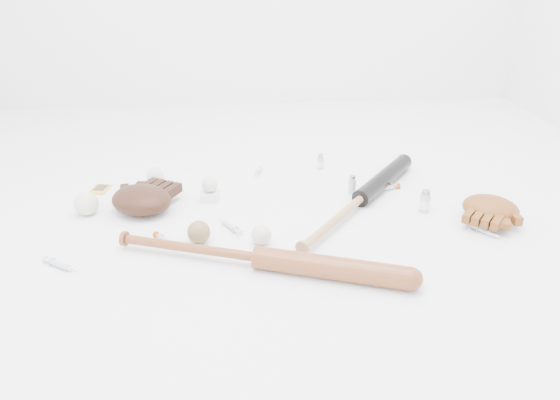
{
  "coord_description": "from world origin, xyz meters",
  "views": [
    {
      "loc": [
        -0.17,
        -1.67,
        0.88
      ],
      "look_at": [
        -0.02,
        0.03,
        0.06
      ],
      "focal_mm": 35.0,
      "sensor_mm": 36.0,
      "label": 1
    }
  ],
  "objects": [
    {
      "name": "vial_0",
      "position": [
        0.53,
        0.43,
        0.03
      ],
      "size": [
        0.02,
        0.02,
        0.06
      ],
      "primitive_type": "cylinder",
      "color": "#A9B3BA",
      "rests_on": "ground"
    },
    {
      "name": "baseball_on_pedestal",
      "position": [
        -0.27,
        0.18,
        0.06
      ],
      "size": [
        0.06,
        0.06,
        0.06
      ],
      "primitive_type": "sphere",
      "color": "silver",
      "rests_on": "pedestal"
    },
    {
      "name": "baseball_left",
      "position": [
        -0.7,
        0.1,
        0.04
      ],
      "size": [
        0.08,
        0.08,
        0.08
      ],
      "primitive_type": "sphere",
      "color": "silver",
      "rests_on": "ground"
    },
    {
      "name": "trading_card",
      "position": [
        -0.7,
        0.31,
        0.0
      ],
      "size": [
        0.08,
        0.1,
        0.0
      ],
      "primitive_type": "cube",
      "rotation": [
        0.0,
        0.0,
        -0.2
      ],
      "color": "gold",
      "rests_on": "ground"
    },
    {
      "name": "glove_dark",
      "position": [
        -0.51,
        0.11,
        0.05
      ],
      "size": [
        0.36,
        0.36,
        0.1
      ],
      "primitive_type": null,
      "rotation": [
        0.0,
        0.0,
        -0.53
      ],
      "color": "black",
      "rests_on": "ground"
    },
    {
      "name": "glove_tan",
      "position": [
        0.7,
        -0.06,
        0.04
      ],
      "size": [
        0.32,
        0.32,
        0.08
      ],
      "primitive_type": null,
      "rotation": [
        0.0,
        0.0,
        2.46
      ],
      "color": "brown",
      "rests_on": "ground"
    },
    {
      "name": "syringe_4",
      "position": [
        0.39,
        0.21,
        0.01
      ],
      "size": [
        0.17,
        0.06,
        0.02
      ],
      "primitive_type": null,
      "rotation": [
        0.0,
        0.0,
        3.35
      ],
      "color": "#ADBCC6",
      "rests_on": "ground"
    },
    {
      "name": "bat_dark",
      "position": [
        0.28,
        0.08,
        0.03
      ],
      "size": [
        0.6,
        0.75,
        0.07
      ],
      "primitive_type": null,
      "rotation": [
        0.0,
        0.0,
        0.91
      ],
      "color": "black",
      "rests_on": "ground"
    },
    {
      "name": "baseball_mid",
      "position": [
        -0.1,
        -0.16,
        0.03
      ],
      "size": [
        0.06,
        0.06,
        0.06
      ],
      "primitive_type": "sphere",
      "color": "silver",
      "rests_on": "ground"
    },
    {
      "name": "baseball_upper",
      "position": [
        -0.49,
        0.36,
        0.03
      ],
      "size": [
        0.07,
        0.07,
        0.07
      ],
      "primitive_type": "sphere",
      "color": "silver",
      "rests_on": "ground"
    },
    {
      "name": "bat_wood",
      "position": [
        -0.12,
        -0.3,
        0.03
      ],
      "size": [
        0.9,
        0.38,
        0.07
      ],
      "primitive_type": null,
      "rotation": [
        0.0,
        0.0,
        -0.35
      ],
      "color": "brown",
      "rests_on": "ground"
    },
    {
      "name": "pedestal",
      "position": [
        -0.27,
        0.18,
        0.02
      ],
      "size": [
        0.07,
        0.07,
        0.03
      ],
      "primitive_type": "cube",
      "rotation": [
        0.0,
        0.0,
        -0.12
      ],
      "color": "white",
      "rests_on": "ground"
    },
    {
      "name": "vial_2",
      "position": [
        0.27,
        0.2,
        0.04
      ],
      "size": [
        0.03,
        0.03,
        0.07
      ],
      "primitive_type": "cylinder",
      "color": "#A9B3BA",
      "rests_on": "ground"
    },
    {
      "name": "syringe_5",
      "position": [
        -0.4,
        -0.14,
        0.01
      ],
      "size": [
        0.11,
        0.14,
        0.02
      ],
      "primitive_type": null,
      "rotation": [
        0.0,
        0.0,
        -0.93
      ],
      "color": "#ADBCC6",
      "rests_on": "ground"
    },
    {
      "name": "syringe_1",
      "position": [
        -0.2,
        -0.05,
        0.01
      ],
      "size": [
        0.1,
        0.15,
        0.02
      ],
      "primitive_type": null,
      "rotation": [
        0.0,
        0.0,
        2.11
      ],
      "color": "#ADBCC6",
      "rests_on": "ground"
    },
    {
      "name": "vial_1",
      "position": [
        0.19,
        0.45,
        0.03
      ],
      "size": [
        0.03,
        0.03,
        0.07
      ],
      "primitive_type": "cylinder",
      "color": "#A9B3BA",
      "rests_on": "ground"
    },
    {
      "name": "baseball_aged",
      "position": [
        -0.3,
        -0.13,
        0.04
      ],
      "size": [
        0.07,
        0.07,
        0.07
      ],
      "primitive_type": "sphere",
      "color": "brown",
      "rests_on": "ground"
    },
    {
      "name": "syringe_2",
      "position": [
        -0.07,
        0.44,
        0.01
      ],
      "size": [
        0.06,
        0.14,
        0.02
      ],
      "primitive_type": null,
      "rotation": [
        0.0,
        0.0,
        1.3
      ],
      "color": "#ADBCC6",
      "rests_on": "ground"
    },
    {
      "name": "vial_3",
      "position": [
        0.49,
        0.02,
        0.04
      ],
      "size": [
        0.04,
        0.04,
        0.08
      ],
      "primitive_type": "cylinder",
      "color": "#A9B3BA",
      "rests_on": "ground"
    },
    {
      "name": "syringe_0",
      "position": [
        -0.7,
        -0.25,
        0.01
      ],
      "size": [
        0.14,
        0.11,
        0.02
      ],
      "primitive_type": null,
      "rotation": [
        0.0,
        0.0,
        -0.61
      ],
      "color": "#ADBCC6",
      "rests_on": "ground"
    },
    {
      "name": "syringe_3",
      "position": [
        0.65,
        -0.17,
        0.01
      ],
      "size": [
        0.1,
        0.13,
        0.02
      ],
      "primitive_type": null,
      "rotation": [
        0.0,
        0.0,
        -0.96
      ],
      "color": "#ADBCC6",
      "rests_on": "ground"
    }
  ]
}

